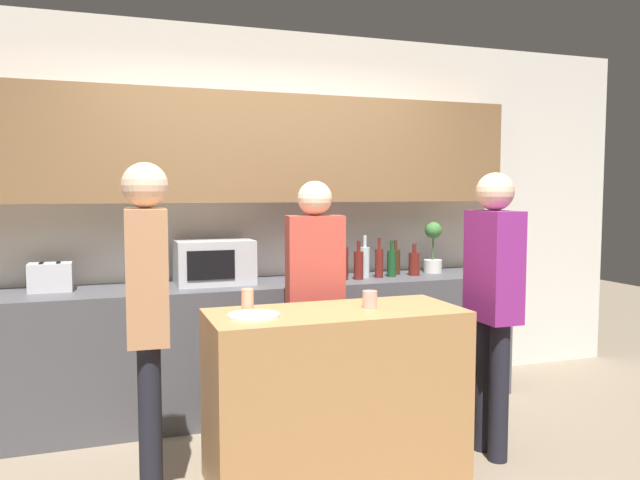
{
  "coord_description": "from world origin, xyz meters",
  "views": [
    {
      "loc": [
        -1.08,
        -2.78,
        1.53
      ],
      "look_at": [
        0.06,
        0.48,
        1.26
      ],
      "focal_mm": 35.0,
      "sensor_mm": 36.0,
      "label": 1
    }
  ],
  "objects_px": {
    "bottle_2": "(365,262)",
    "bottle_5": "(395,261)",
    "person_center": "(493,290)",
    "bottle_6": "(414,263)",
    "cup_0": "(370,299)",
    "bottle_1": "(359,265)",
    "toaster": "(50,277)",
    "bottle_0": "(344,262)",
    "microwave": "(214,262)",
    "potted_plant": "(433,247)",
    "plate_on_island": "(254,315)",
    "cup_1": "(248,299)",
    "person_right": "(147,303)",
    "person_left": "(315,288)",
    "bottle_3": "(379,262)",
    "bottle_4": "(392,263)"
  },
  "relations": [
    {
      "from": "potted_plant",
      "to": "bottle_0",
      "type": "height_order",
      "value": "potted_plant"
    },
    {
      "from": "plate_on_island",
      "to": "bottle_1",
      "type": "bearing_deg",
      "value": 47.08
    },
    {
      "from": "bottle_0",
      "to": "plate_on_island",
      "type": "xyz_separation_m",
      "value": [
        -0.93,
        -1.12,
        -0.11
      ]
    },
    {
      "from": "bottle_6",
      "to": "cup_0",
      "type": "height_order",
      "value": "bottle_6"
    },
    {
      "from": "cup_0",
      "to": "microwave",
      "type": "bearing_deg",
      "value": 116.72
    },
    {
      "from": "microwave",
      "to": "bottle_0",
      "type": "distance_m",
      "value": 0.92
    },
    {
      "from": "bottle_6",
      "to": "person_left",
      "type": "height_order",
      "value": "person_left"
    },
    {
      "from": "potted_plant",
      "to": "bottle_2",
      "type": "relative_size",
      "value": 1.27
    },
    {
      "from": "cup_1",
      "to": "plate_on_island",
      "type": "bearing_deg",
      "value": -93.7
    },
    {
      "from": "bottle_5",
      "to": "cup_1",
      "type": "distance_m",
      "value": 1.76
    },
    {
      "from": "bottle_5",
      "to": "bottle_6",
      "type": "height_order",
      "value": "bottle_5"
    },
    {
      "from": "bottle_2",
      "to": "bottle_5",
      "type": "height_order",
      "value": "bottle_2"
    },
    {
      "from": "bottle_4",
      "to": "person_left",
      "type": "bearing_deg",
      "value": -143.89
    },
    {
      "from": "bottle_2",
      "to": "person_center",
      "type": "bearing_deg",
      "value": -76.1
    },
    {
      "from": "bottle_1",
      "to": "bottle_5",
      "type": "height_order",
      "value": "bottle_1"
    },
    {
      "from": "cup_0",
      "to": "person_center",
      "type": "height_order",
      "value": "person_center"
    },
    {
      "from": "person_left",
      "to": "person_right",
      "type": "xyz_separation_m",
      "value": [
        -1.02,
        -0.5,
        0.05
      ]
    },
    {
      "from": "bottle_1",
      "to": "person_right",
      "type": "bearing_deg",
      "value": -146.14
    },
    {
      "from": "potted_plant",
      "to": "bottle_6",
      "type": "bearing_deg",
      "value": -155.96
    },
    {
      "from": "bottle_1",
      "to": "bottle_2",
      "type": "distance_m",
      "value": 0.1
    },
    {
      "from": "bottle_6",
      "to": "cup_0",
      "type": "relative_size",
      "value": 2.57
    },
    {
      "from": "person_center",
      "to": "person_right",
      "type": "xyz_separation_m",
      "value": [
        -1.9,
        0.07,
        0.02
      ]
    },
    {
      "from": "bottle_1",
      "to": "person_center",
      "type": "xyz_separation_m",
      "value": [
        0.37,
        -1.1,
        -0.03
      ]
    },
    {
      "from": "person_right",
      "to": "potted_plant",
      "type": "bearing_deg",
      "value": 120.98
    },
    {
      "from": "bottle_5",
      "to": "cup_0",
      "type": "relative_size",
      "value": 2.82
    },
    {
      "from": "cup_1",
      "to": "person_right",
      "type": "height_order",
      "value": "person_right"
    },
    {
      "from": "plate_on_island",
      "to": "person_right",
      "type": "bearing_deg",
      "value": 170.97
    },
    {
      "from": "bottle_3",
      "to": "cup_0",
      "type": "bearing_deg",
      "value": -116.93
    },
    {
      "from": "toaster",
      "to": "cup_0",
      "type": "relative_size",
      "value": 2.8
    },
    {
      "from": "bottle_5",
      "to": "cup_0",
      "type": "xyz_separation_m",
      "value": [
        -0.76,
        -1.24,
        -0.04
      ]
    },
    {
      "from": "bottle_6",
      "to": "microwave",
      "type": "bearing_deg",
      "value": 176.44
    },
    {
      "from": "potted_plant",
      "to": "cup_0",
      "type": "xyz_separation_m",
      "value": [
        -1.08,
        -1.23,
        -0.14
      ]
    },
    {
      "from": "bottle_2",
      "to": "person_center",
      "type": "xyz_separation_m",
      "value": [
        0.29,
        -1.17,
        -0.05
      ]
    },
    {
      "from": "bottle_4",
      "to": "cup_1",
      "type": "distance_m",
      "value": 1.63
    },
    {
      "from": "bottle_4",
      "to": "bottle_6",
      "type": "relative_size",
      "value": 1.13
    },
    {
      "from": "potted_plant",
      "to": "plate_on_island",
      "type": "bearing_deg",
      "value": -143.76
    },
    {
      "from": "potted_plant",
      "to": "bottle_1",
      "type": "bearing_deg",
      "value": -167.54
    },
    {
      "from": "bottle_5",
      "to": "cup_0",
      "type": "bearing_deg",
      "value": -121.51
    },
    {
      "from": "bottle_0",
      "to": "toaster",
      "type": "bearing_deg",
      "value": 176.05
    },
    {
      "from": "bottle_3",
      "to": "person_left",
      "type": "height_order",
      "value": "person_left"
    },
    {
      "from": "potted_plant",
      "to": "person_right",
      "type": "distance_m",
      "value": 2.51
    },
    {
      "from": "bottle_1",
      "to": "cup_0",
      "type": "bearing_deg",
      "value": -109.85
    },
    {
      "from": "cup_0",
      "to": "potted_plant",
      "type": "bearing_deg",
      "value": 48.85
    },
    {
      "from": "toaster",
      "to": "bottle_0",
      "type": "relative_size",
      "value": 0.79
    },
    {
      "from": "microwave",
      "to": "person_right",
      "type": "xyz_separation_m",
      "value": [
        -0.52,
        -1.18,
        -0.05
      ]
    },
    {
      "from": "bottle_2",
      "to": "cup_0",
      "type": "relative_size",
      "value": 3.34
    },
    {
      "from": "bottle_2",
      "to": "person_center",
      "type": "distance_m",
      "value": 1.2
    },
    {
      "from": "microwave",
      "to": "toaster",
      "type": "distance_m",
      "value": 1.03
    },
    {
      "from": "bottle_3",
      "to": "cup_0",
      "type": "distance_m",
      "value": 1.26
    },
    {
      "from": "bottle_0",
      "to": "person_left",
      "type": "bearing_deg",
      "value": -126.62
    }
  ]
}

